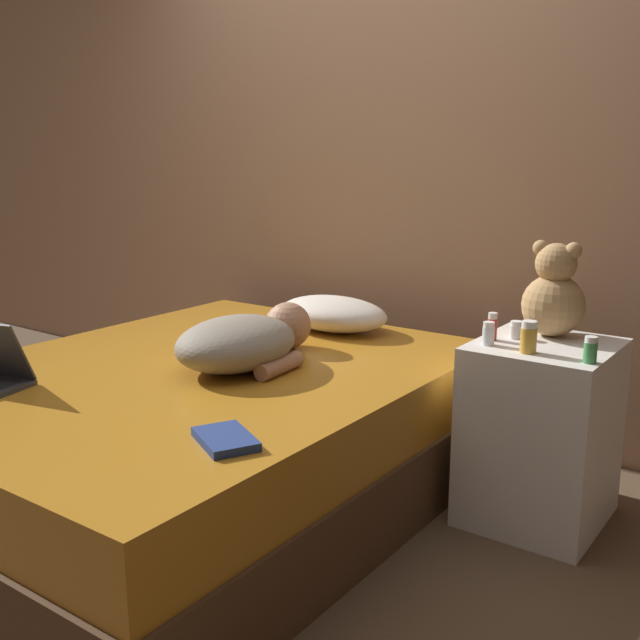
{
  "coord_description": "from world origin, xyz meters",
  "views": [
    {
      "loc": [
        1.89,
        -1.85,
        1.3
      ],
      "look_at": [
        0.38,
        0.25,
        0.7
      ],
      "focal_mm": 42.0,
      "sensor_mm": 36.0,
      "label": 1
    }
  ],
  "objects_px": {
    "bottle_green": "(590,350)",
    "bottle_white": "(516,330)",
    "person_lying": "(245,341)",
    "bottle_amber": "(529,337)",
    "book": "(226,439)",
    "bottle_clear": "(488,334)",
    "pillow": "(333,313)",
    "teddy_bear": "(554,295)",
    "bottle_red": "(492,327)"
  },
  "relations": [
    {
      "from": "pillow",
      "to": "bottle_white",
      "type": "height_order",
      "value": "bottle_white"
    },
    {
      "from": "bottle_red",
      "to": "pillow",
      "type": "bearing_deg",
      "value": 165.36
    },
    {
      "from": "pillow",
      "to": "bottle_green",
      "type": "distance_m",
      "value": 1.23
    },
    {
      "from": "teddy_bear",
      "to": "book",
      "type": "distance_m",
      "value": 1.31
    },
    {
      "from": "bottle_clear",
      "to": "bottle_green",
      "type": "relative_size",
      "value": 0.95
    },
    {
      "from": "book",
      "to": "bottle_clear",
      "type": "bearing_deg",
      "value": 70.33
    },
    {
      "from": "bottle_green",
      "to": "bottle_white",
      "type": "bearing_deg",
      "value": 152.02
    },
    {
      "from": "bottle_white",
      "to": "bottle_red",
      "type": "distance_m",
      "value": 0.09
    },
    {
      "from": "person_lying",
      "to": "teddy_bear",
      "type": "distance_m",
      "value": 1.11
    },
    {
      "from": "bottle_white",
      "to": "book",
      "type": "distance_m",
      "value": 1.16
    },
    {
      "from": "teddy_bear",
      "to": "bottle_clear",
      "type": "height_order",
      "value": "teddy_bear"
    },
    {
      "from": "teddy_bear",
      "to": "bottle_amber",
      "type": "xyz_separation_m",
      "value": [
        0.02,
        -0.27,
        -0.1
      ]
    },
    {
      "from": "bottle_amber",
      "to": "book",
      "type": "bearing_deg",
      "value": -117.58
    },
    {
      "from": "pillow",
      "to": "bottle_red",
      "type": "bearing_deg",
      "value": -14.64
    },
    {
      "from": "bottle_white",
      "to": "bottle_amber",
      "type": "height_order",
      "value": "bottle_amber"
    },
    {
      "from": "book",
      "to": "bottle_red",
      "type": "bearing_deg",
      "value": 72.43
    },
    {
      "from": "person_lying",
      "to": "pillow",
      "type": "bearing_deg",
      "value": 90.6
    },
    {
      "from": "teddy_bear",
      "to": "bottle_amber",
      "type": "bearing_deg",
      "value": -86.66
    },
    {
      "from": "pillow",
      "to": "person_lying",
      "type": "distance_m",
      "value": 0.64
    },
    {
      "from": "person_lying",
      "to": "bottle_clear",
      "type": "xyz_separation_m",
      "value": [
        0.79,
        0.35,
        0.07
      ]
    },
    {
      "from": "bottle_green",
      "to": "teddy_bear",
      "type": "bearing_deg",
      "value": 128.16
    },
    {
      "from": "pillow",
      "to": "bottle_clear",
      "type": "bearing_deg",
      "value": -18.77
    },
    {
      "from": "person_lying",
      "to": "bottle_amber",
      "type": "relative_size",
      "value": 6.45
    },
    {
      "from": "bottle_clear",
      "to": "book",
      "type": "height_order",
      "value": "bottle_clear"
    },
    {
      "from": "person_lying",
      "to": "book",
      "type": "height_order",
      "value": "person_lying"
    },
    {
      "from": "teddy_bear",
      "to": "bottle_green",
      "type": "relative_size",
      "value": 4.02
    },
    {
      "from": "bottle_amber",
      "to": "person_lying",
      "type": "bearing_deg",
      "value": -160.52
    },
    {
      "from": "pillow",
      "to": "bottle_red",
      "type": "xyz_separation_m",
      "value": [
        0.82,
        -0.22,
        0.1
      ]
    },
    {
      "from": "bottle_white",
      "to": "person_lying",
      "type": "bearing_deg",
      "value": -149.52
    },
    {
      "from": "pillow",
      "to": "bottle_amber",
      "type": "distance_m",
      "value": 1.04
    },
    {
      "from": "pillow",
      "to": "teddy_bear",
      "type": "relative_size",
      "value": 1.53
    },
    {
      "from": "bottle_green",
      "to": "person_lying",
      "type": "bearing_deg",
      "value": -163.85
    },
    {
      "from": "bottle_amber",
      "to": "bottle_green",
      "type": "bearing_deg",
      "value": -0.65
    },
    {
      "from": "teddy_bear",
      "to": "bottle_amber",
      "type": "distance_m",
      "value": 0.29
    },
    {
      "from": "book",
      "to": "bottle_amber",
      "type": "bearing_deg",
      "value": 62.42
    },
    {
      "from": "bottle_clear",
      "to": "book",
      "type": "bearing_deg",
      "value": -109.67
    },
    {
      "from": "person_lying",
      "to": "bottle_clear",
      "type": "relative_size",
      "value": 8.57
    },
    {
      "from": "book",
      "to": "pillow",
      "type": "bearing_deg",
      "value": 112.2
    },
    {
      "from": "bottle_white",
      "to": "teddy_bear",
      "type": "bearing_deg",
      "value": 52.14
    },
    {
      "from": "pillow",
      "to": "book",
      "type": "xyz_separation_m",
      "value": [
        0.5,
        -1.23,
        -0.06
      ]
    },
    {
      "from": "bottle_green",
      "to": "bottle_white",
      "type": "height_order",
      "value": "bottle_green"
    },
    {
      "from": "bottle_white",
      "to": "bottle_amber",
      "type": "relative_size",
      "value": 0.59
    },
    {
      "from": "teddy_bear",
      "to": "bottle_white",
      "type": "height_order",
      "value": "teddy_bear"
    },
    {
      "from": "pillow",
      "to": "book",
      "type": "relative_size",
      "value": 2.18
    },
    {
      "from": "pillow",
      "to": "bottle_white",
      "type": "distance_m",
      "value": 0.9
    },
    {
      "from": "bottle_amber",
      "to": "bottle_clear",
      "type": "bearing_deg",
      "value": 172.96
    },
    {
      "from": "person_lying",
      "to": "teddy_bear",
      "type": "bearing_deg",
      "value": 29.16
    },
    {
      "from": "pillow",
      "to": "bottle_amber",
      "type": "xyz_separation_m",
      "value": [
        0.99,
        -0.3,
        0.1
      ]
    },
    {
      "from": "bottle_green",
      "to": "book",
      "type": "distance_m",
      "value": 1.16
    },
    {
      "from": "person_lying",
      "to": "bottle_amber",
      "type": "distance_m",
      "value": 0.99
    }
  ]
}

